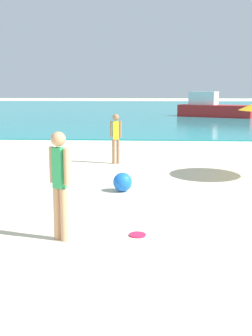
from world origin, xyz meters
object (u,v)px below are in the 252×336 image
(person_standing, at_px, (59,179))
(frisbee, at_px, (137,235))
(person_distant, at_px, (116,136))
(boat_near, at_px, (213,108))
(beach_ball, at_px, (123,182))

(person_standing, distance_m, frisbee, 1.53)
(person_standing, xyz_separation_m, frisbee, (1.18, 0.25, -0.95))
(person_standing, distance_m, person_distant, 6.73)
(frisbee, bearing_deg, boat_near, 79.19)
(boat_near, distance_m, beach_ball, 26.00)
(person_distant, relative_size, beach_ball, 3.56)
(frisbee, xyz_separation_m, person_distant, (-0.85, 6.48, 0.87))
(person_standing, height_order, boat_near, boat_near)
(frisbee, distance_m, beach_ball, 2.93)
(frisbee, relative_size, boat_near, 0.04)
(person_distant, bearing_deg, frisbee, 89.32)
(person_standing, xyz_separation_m, boat_near, (6.57, 28.47, -0.20))
(person_standing, relative_size, person_distant, 1.09)
(person_distant, bearing_deg, person_standing, 79.05)
(person_standing, relative_size, boat_near, 0.27)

